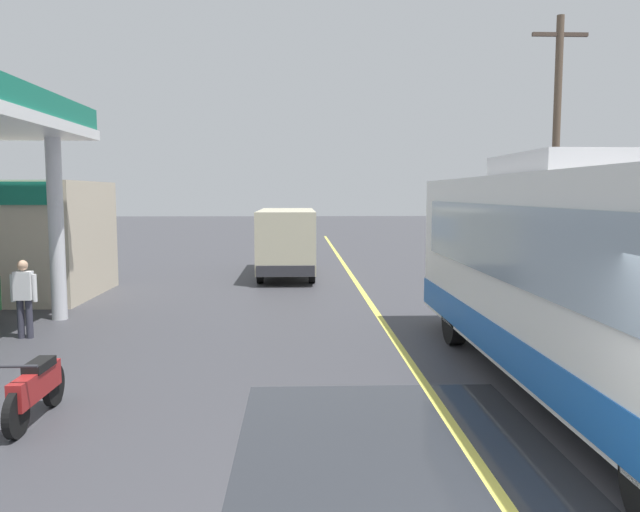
{
  "coord_description": "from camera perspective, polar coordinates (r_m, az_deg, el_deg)",
  "views": [
    {
      "loc": [
        -2.04,
        -4.31,
        3.04
      ],
      "look_at": [
        -1.5,
        10.0,
        1.6
      ],
      "focal_mm": 34.85,
      "sensor_mm": 36.0,
      "label": 1
    }
  ],
  "objects": [
    {
      "name": "utility_pole_roadside",
      "position": [
        21.89,
        20.83,
        9.3
      ],
      "size": [
        1.8,
        0.24,
        8.71
      ],
      "color": "brown",
      "rests_on": "ground"
    },
    {
      "name": "motorcycle_parked_forecourt",
      "position": [
        9.32,
        -24.63,
        -10.96
      ],
      "size": [
        0.55,
        1.8,
        0.92
      ],
      "color": "black",
      "rests_on": "ground"
    },
    {
      "name": "ground",
      "position": [
        24.58,
        2.61,
        -1.37
      ],
      "size": [
        120.0,
        120.0,
        0.0
      ],
      "primitive_type": "plane",
      "color": "#38383D"
    },
    {
      "name": "coach_bus_main",
      "position": [
        10.01,
        23.26,
        -2.31
      ],
      "size": [
        2.6,
        11.04,
        3.69
      ],
      "color": "white",
      "rests_on": "ground"
    },
    {
      "name": "pedestrian_near_pump",
      "position": [
        14.45,
        -25.54,
        -3.21
      ],
      "size": [
        0.55,
        0.22,
        1.66
      ],
      "color": "#33333F",
      "rests_on": "ground"
    },
    {
      "name": "lane_divider_stripe",
      "position": [
        19.65,
        3.83,
        -3.16
      ],
      "size": [
        0.16,
        50.0,
        0.01
      ],
      "primitive_type": "cube",
      "color": "#D8CC4C",
      "rests_on": "ground"
    },
    {
      "name": "wet_puddle_patch",
      "position": [
        7.76,
        7.14,
        -17.36
      ],
      "size": [
        3.83,
        5.05,
        0.01
      ],
      "primitive_type": "cube",
      "color": "#26282D",
      "rests_on": "ground"
    },
    {
      "name": "minibus_opposing_lane",
      "position": [
        23.07,
        -3.07,
        1.84
      ],
      "size": [
        2.04,
        6.13,
        2.44
      ],
      "color": "#BFB799",
      "rests_on": "ground"
    }
  ]
}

